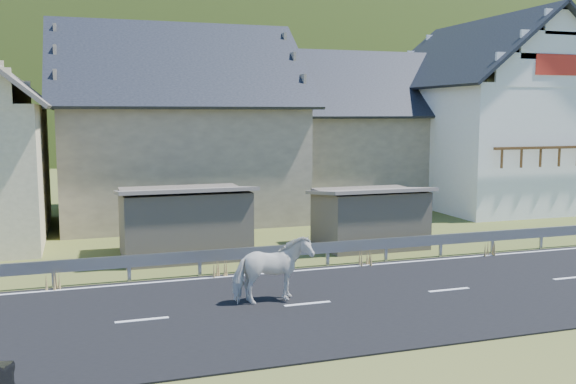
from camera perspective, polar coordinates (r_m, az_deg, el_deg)
name	(u,v)px	position (r m, az deg, el deg)	size (l,w,h in m)	color
ground	(307,305)	(16.05, 1.74, -10.04)	(160.00, 160.00, 0.00)	#3B501B
road	(307,305)	(16.05, 1.74, -9.98)	(60.00, 7.00, 0.04)	black
lane_markings	(307,304)	(16.04, 1.74, -9.89)	(60.00, 6.60, 0.01)	silver
guardrail	(266,252)	(19.30, -1.99, -5.38)	(28.10, 0.09, 0.75)	#93969B
shed_left	(184,223)	(21.48, -9.24, -2.73)	(4.30, 3.30, 2.40)	#6B6050
shed_right	(369,218)	(22.93, 7.24, -2.33)	(3.80, 2.90, 2.20)	#6B6050
house_stone_a	(175,115)	(29.72, -10.03, 6.79)	(10.80, 9.80, 8.90)	tan
house_stone_b	(358,122)	(34.50, 6.26, 6.22)	(9.80, 8.80, 8.10)	tan
house_white	(489,106)	(34.89, 17.45, 7.31)	(8.80, 10.80, 9.70)	white
mountain	(116,197)	(196.25, -15.01, -0.41)	(440.00, 280.00, 260.00)	#1C3112
horse	(272,270)	(15.94, -1.41, -6.94)	(1.95, 0.89, 1.65)	silver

